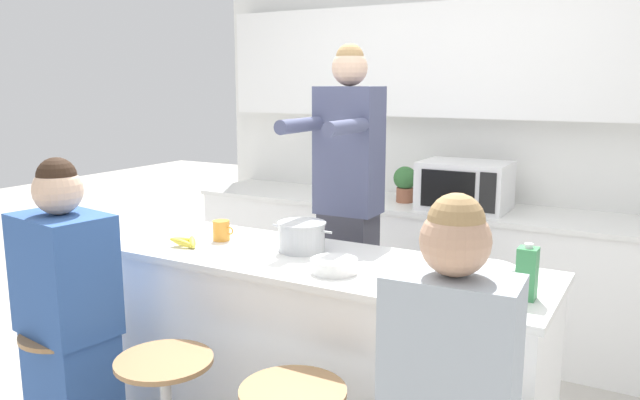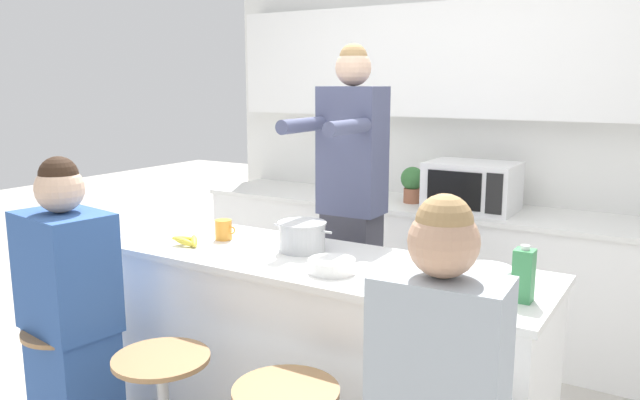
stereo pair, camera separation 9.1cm
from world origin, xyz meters
The scene contains 15 objects.
wall_back centered at (0.00, 1.87, 1.54)m, with size 3.66×0.22×2.70m.
back_counter centered at (0.00, 1.57, 0.44)m, with size 3.39×0.63×0.89m.
kitchen_island centered at (0.00, 0.00, 0.46)m, with size 2.09×0.67×0.92m.
bar_stool_leftmost centered at (-0.84, -0.66, 0.35)m, with size 0.38×0.38×0.64m.
person_cooking centered at (-0.13, 0.60, 0.95)m, with size 0.34×0.59×1.88m.
person_wrapped_blanket centered at (-0.82, -0.66, 0.66)m, with size 0.45×0.35×1.39m.
cooking_pot centered at (-0.10, 0.07, 0.99)m, with size 0.31×0.23×0.14m.
fruit_bowl centered at (0.18, -0.14, 0.94)m, with size 0.19×0.19×0.06m.
mixing_bowl_steel centered at (0.77, 0.02, 0.95)m, with size 0.20×0.20×0.07m.
coffee_cup_near centered at (0.66, -0.15, 0.96)m, with size 0.12×0.09×0.08m.
coffee_cup_far centered at (-0.55, 0.05, 0.97)m, with size 0.12×0.08×0.10m.
banana_bunch centered at (-0.62, -0.13, 0.94)m, with size 0.17×0.12×0.05m.
juice_carton centered at (0.93, -0.08, 1.01)m, with size 0.07×0.07×0.21m.
microwave centered at (0.22, 1.53, 1.04)m, with size 0.54×0.40×0.30m.
potted_plant centered at (-0.20, 1.57, 1.02)m, with size 0.16×0.16×0.24m.
Camera 1 is at (1.34, -2.30, 1.68)m, focal length 35.00 mm.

